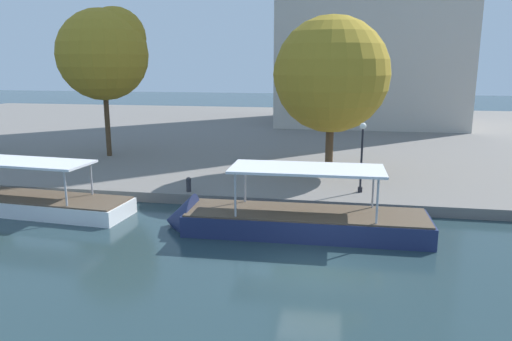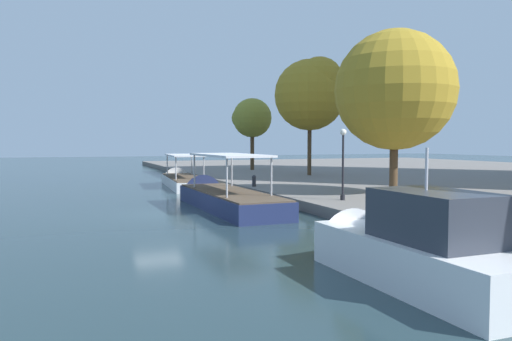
{
  "view_description": "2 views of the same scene",
  "coord_description": "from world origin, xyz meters",
  "px_view_note": "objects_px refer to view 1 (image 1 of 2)",
  "views": [
    {
      "loc": [
        1.0,
        -17.83,
        7.96
      ],
      "look_at": [
        -3.38,
        6.6,
        2.42
      ],
      "focal_mm": 34.12,
      "sensor_mm": 36.0,
      "label": 1
    },
    {
      "loc": [
        26.48,
        -4.59,
        3.89
      ],
      "look_at": [
        -3.88,
        7.12,
        2.02
      ],
      "focal_mm": 34.79,
      "sensor_mm": 36.0,
      "label": 2
    }
  ],
  "objects_px": {
    "mooring_bollard_1": "(189,184)",
    "tree_0": "(326,75)",
    "tour_boat_1": "(284,224)",
    "lamp_post": "(362,152)",
    "tour_boat_0": "(16,205)",
    "tree_1": "(107,51)"
  },
  "relations": [
    {
      "from": "mooring_bollard_1",
      "to": "tree_0",
      "type": "distance_m",
      "value": 11.6
    },
    {
      "from": "tree_0",
      "to": "tour_boat_1",
      "type": "bearing_deg",
      "value": -97.19
    },
    {
      "from": "tour_boat_0",
      "to": "mooring_bollard_1",
      "type": "relative_size",
      "value": 14.5
    },
    {
      "from": "tour_boat_0",
      "to": "tree_0",
      "type": "distance_m",
      "value": 20.2
    },
    {
      "from": "lamp_post",
      "to": "tree_0",
      "type": "xyz_separation_m",
      "value": [
        -2.37,
        4.82,
        4.21
      ]
    },
    {
      "from": "lamp_post",
      "to": "mooring_bollard_1",
      "type": "bearing_deg",
      "value": -170.47
    },
    {
      "from": "tour_boat_1",
      "to": "mooring_bollard_1",
      "type": "xyz_separation_m",
      "value": [
        -6.1,
        4.24,
        0.63
      ]
    },
    {
      "from": "tour_boat_1",
      "to": "mooring_bollard_1",
      "type": "distance_m",
      "value": 7.46
    },
    {
      "from": "tour_boat_0",
      "to": "lamp_post",
      "type": "relative_size",
      "value": 3.09
    },
    {
      "from": "mooring_bollard_1",
      "to": "lamp_post",
      "type": "xyz_separation_m",
      "value": [
        9.82,
        1.65,
        1.89
      ]
    },
    {
      "from": "tree_1",
      "to": "lamp_post",
      "type": "bearing_deg",
      "value": -22.79
    },
    {
      "from": "tree_0",
      "to": "mooring_bollard_1",
      "type": "bearing_deg",
      "value": -139.05
    },
    {
      "from": "mooring_bollard_1",
      "to": "tour_boat_1",
      "type": "bearing_deg",
      "value": -34.76
    },
    {
      "from": "lamp_post",
      "to": "tree_1",
      "type": "xyz_separation_m",
      "value": [
        -19.33,
        8.12,
        5.87
      ]
    },
    {
      "from": "tour_boat_1",
      "to": "mooring_bollard_1",
      "type": "height_order",
      "value": "tour_boat_1"
    },
    {
      "from": "mooring_bollard_1",
      "to": "tree_0",
      "type": "relative_size",
      "value": 0.08
    },
    {
      "from": "lamp_post",
      "to": "tree_1",
      "type": "relative_size",
      "value": 0.35
    },
    {
      "from": "lamp_post",
      "to": "tour_boat_0",
      "type": "bearing_deg",
      "value": -164.93
    },
    {
      "from": "tour_boat_0",
      "to": "lamp_post",
      "type": "distance_m",
      "value": 19.47
    },
    {
      "from": "tour_boat_0",
      "to": "tree_1",
      "type": "distance_m",
      "value": 15.66
    },
    {
      "from": "tour_boat_1",
      "to": "tree_0",
      "type": "bearing_deg",
      "value": -98.24
    },
    {
      "from": "tour_boat_1",
      "to": "lamp_post",
      "type": "height_order",
      "value": "lamp_post"
    }
  ]
}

